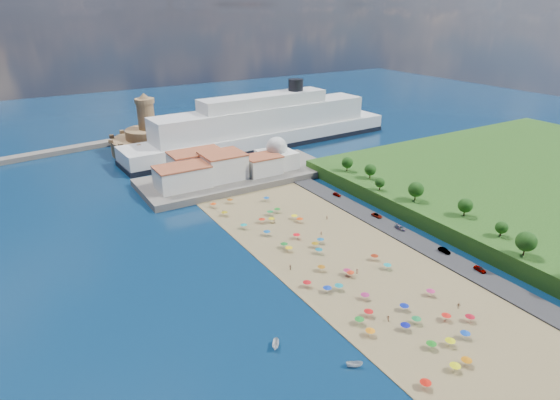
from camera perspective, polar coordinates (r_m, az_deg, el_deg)
ground at (r=157.42m, az=3.49°, el=-6.00°), size 700.00×700.00×0.00m
terrace at (r=219.21m, az=-5.18°, el=2.90°), size 90.00×36.00×3.00m
jetty at (r=242.64m, az=-13.55°, el=4.25°), size 18.00×70.00×2.40m
waterfront_buildings at (r=212.65m, az=-8.47°, el=3.93°), size 57.00×29.00×11.00m
domed_building at (r=224.15m, az=-0.41°, el=5.46°), size 16.00×16.00×15.00m
fortress at (r=268.78m, az=-15.72°, el=7.04°), size 40.00×40.00×32.40m
cruise_ship at (r=270.30m, az=-1.90°, el=8.83°), size 165.25×32.34×35.92m
beach_parasols at (r=146.03m, az=6.26°, el=-7.60°), size 29.84×114.75×2.20m
beachgoers at (r=152.57m, az=5.49°, el=-6.57°), size 32.43×89.33×1.89m
moored_boats at (r=114.38m, az=3.77°, el=-18.17°), size 15.59×18.56×1.56m
parked_cars at (r=173.78m, az=14.57°, el=-3.33°), size 2.56×74.84×1.40m
hillside_trees at (r=177.06m, az=19.13°, el=-0.26°), size 14.05×109.15×7.77m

